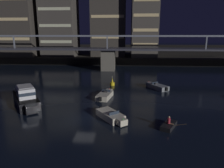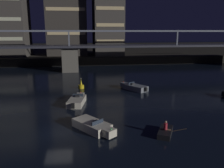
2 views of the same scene
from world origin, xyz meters
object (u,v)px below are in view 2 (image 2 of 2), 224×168
at_px(tower_east_tall, 107,18).
at_px(speedboat_mid_left, 93,126).
at_px(channel_buoy, 81,86).
at_px(speedboat_near_center, 134,87).
at_px(tower_west_tall, 5,10).
at_px(dinghy_with_paddler, 165,132).
at_px(speedboat_mid_center, 77,101).
at_px(river_bridge, 70,51).

bearing_deg(tower_east_tall, speedboat_mid_left, -98.41).
bearing_deg(channel_buoy, speedboat_mid_left, -86.56).
bearing_deg(speedboat_mid_left, speedboat_near_center, 62.77).
distance_m(tower_west_tall, speedboat_mid_left, 55.42).
xyz_separation_m(speedboat_mid_left, dinghy_with_paddler, (6.39, -1.88, -0.14)).
bearing_deg(speedboat_mid_left, tower_west_tall, 113.20).
bearing_deg(speedboat_mid_center, tower_west_tall, 115.53).
xyz_separation_m(speedboat_mid_left, speedboat_mid_center, (-1.56, 8.33, 0.00)).
height_order(speedboat_mid_left, channel_buoy, channel_buoy).
xyz_separation_m(river_bridge, dinghy_with_paddler, (9.67, -35.56, -4.32)).
distance_m(channel_buoy, dinghy_with_paddler, 19.71).
distance_m(river_bridge, speedboat_mid_center, 25.75).
xyz_separation_m(speedboat_mid_center, channel_buoy, (0.58, 8.07, 0.06)).
bearing_deg(tower_east_tall, speedboat_near_center, -89.85).
bearing_deg(dinghy_with_paddler, channel_buoy, 111.98).
bearing_deg(speedboat_mid_left, tower_east_tall, 81.59).
bearing_deg(tower_west_tall, channel_buoy, -58.50).
distance_m(speedboat_near_center, speedboat_mid_center, 10.82).
distance_m(speedboat_mid_left, dinghy_with_paddler, 6.66).
xyz_separation_m(speedboat_near_center, dinghy_with_paddler, (-1.01, -16.26, -0.14)).
distance_m(tower_west_tall, dinghy_with_paddler, 59.78).
relative_size(river_bridge, speedboat_mid_left, 22.27).
height_order(river_bridge, channel_buoy, river_bridge).
height_order(tower_east_tall, speedboat_mid_center, tower_east_tall).
bearing_deg(channel_buoy, river_bridge, 97.55).
bearing_deg(tower_east_tall, river_bridge, -123.88).
height_order(speedboat_near_center, dinghy_with_paddler, dinghy_with_paddler).
xyz_separation_m(speedboat_mid_left, channel_buoy, (-0.98, 16.40, 0.06)).
relative_size(speedboat_near_center, speedboat_mid_center, 0.91).
bearing_deg(dinghy_with_paddler, speedboat_near_center, 86.44).
bearing_deg(dinghy_with_paddler, river_bridge, 105.21).
distance_m(river_bridge, channel_buoy, 17.92).
xyz_separation_m(speedboat_mid_center, dinghy_with_paddler, (7.96, -10.21, -0.14)).
bearing_deg(river_bridge, channel_buoy, -82.45).
bearing_deg(channel_buoy, speedboat_mid_center, -94.10).
height_order(tower_west_tall, tower_east_tall, tower_west_tall).
distance_m(speedboat_near_center, channel_buoy, 8.63).
xyz_separation_m(river_bridge, tower_east_tall, (10.59, 15.77, 8.52)).
bearing_deg(river_bridge, dinghy_with_paddler, -74.79).
height_order(tower_west_tall, channel_buoy, tower_west_tall).
distance_m(river_bridge, speedboat_mid_left, 34.10).
xyz_separation_m(tower_east_tall, speedboat_mid_center, (-8.88, -41.12, -12.70)).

